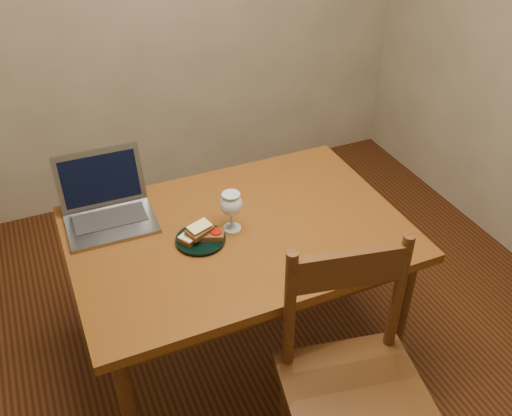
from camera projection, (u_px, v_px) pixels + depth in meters
name	position (u px, v px, depth m)	size (l,w,h in m)	color
floor	(268.00, 359.00, 2.66)	(3.20, 3.20, 0.02)	black
table	(239.00, 246.00, 2.29)	(1.30, 0.90, 0.74)	#50210D
chair	(355.00, 377.00, 1.90)	(0.55, 0.53, 0.51)	#351A0B
plate	(201.00, 240.00, 2.18)	(0.19, 0.19, 0.02)	black
sandwich_cheese	(191.00, 236.00, 2.16)	(0.10, 0.06, 0.03)	#381E0C
sandwich_tomato	(210.00, 234.00, 2.17)	(0.10, 0.06, 0.03)	#381E0C
sandwich_top	(200.00, 230.00, 2.15)	(0.10, 0.06, 0.03)	#381E0C
milk_glass	(231.00, 212.00, 2.20)	(0.09, 0.09, 0.17)	white
laptop	(106.00, 202.00, 2.28)	(0.35, 0.32, 0.25)	slate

